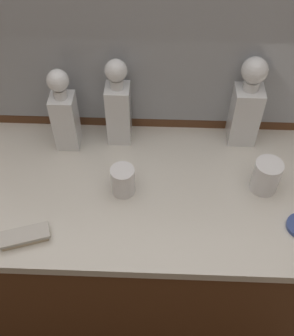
% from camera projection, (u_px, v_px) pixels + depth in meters
% --- Properties ---
extents(ground_plane, '(6.00, 6.00, 0.00)m').
position_uv_depth(ground_plane, '(147.00, 302.00, 1.89)').
color(ground_plane, '#2D2319').
extents(dresser, '(1.31, 0.57, 0.83)m').
position_uv_depth(dresser, '(147.00, 255.00, 1.57)').
color(dresser, brown).
rests_on(dresser, ground_plane).
extents(dresser_mirror, '(1.16, 0.03, 0.59)m').
position_uv_depth(dresser_mirror, '(151.00, 50.00, 1.21)').
color(dresser_mirror, brown).
rests_on(dresser_mirror, dresser).
extents(crystal_decanter_left, '(0.07, 0.07, 0.28)m').
position_uv_depth(crystal_decanter_left, '(65.00, 117.00, 1.29)').
color(crystal_decanter_left, white).
rests_on(crystal_decanter_left, dresser).
extents(crystal_decanter_far_left, '(0.07, 0.07, 0.30)m').
position_uv_depth(crystal_decanter_far_left, '(119.00, 110.00, 1.30)').
color(crystal_decanter_far_left, white).
rests_on(crystal_decanter_far_left, dresser).
extents(crystal_decanter_right, '(0.09, 0.09, 0.31)m').
position_uv_depth(crystal_decanter_right, '(246.00, 109.00, 1.30)').
color(crystal_decanter_right, white).
rests_on(crystal_decanter_right, dresser).
extents(crystal_tumbler_far_left, '(0.08, 0.08, 0.10)m').
position_uv_depth(crystal_tumbler_far_left, '(266.00, 177.00, 1.22)').
color(crystal_tumbler_far_left, white).
rests_on(crystal_tumbler_far_left, dresser).
extents(crystal_tumbler_front, '(0.07, 0.07, 0.09)m').
position_uv_depth(crystal_tumbler_front, '(123.00, 181.00, 1.22)').
color(crystal_tumbler_front, white).
rests_on(crystal_tumbler_front, dresser).
extents(silver_brush_far_left, '(0.14, 0.09, 0.02)m').
position_uv_depth(silver_brush_far_left, '(24.00, 236.00, 1.13)').
color(silver_brush_far_left, '#B7A88C').
rests_on(silver_brush_far_left, dresser).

